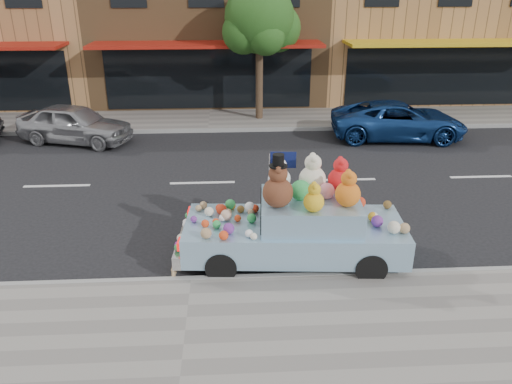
{
  "coord_description": "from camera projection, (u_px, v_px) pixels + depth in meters",
  "views": [
    {
      "loc": [
        0.76,
        -12.97,
        5.28
      ],
      "look_at": [
        1.29,
        -3.63,
        1.25
      ],
      "focal_mm": 35.0,
      "sensor_mm": 36.0,
      "label": 1
    }
  ],
  "objects": [
    {
      "name": "far_sidewalk",
      "position": [
        209.0,
        120.0,
        19.88
      ],
      "size": [
        60.0,
        3.0,
        0.12
      ],
      "primitive_type": "cube",
      "color": "gray",
      "rests_on": "ground"
    },
    {
      "name": "near_kerb",
      "position": [
        191.0,
        280.0,
        9.33
      ],
      "size": [
        60.0,
        0.12,
        0.13
      ],
      "primitive_type": "cube",
      "color": "gray",
      "rests_on": "ground"
    },
    {
      "name": "storefront_right",
      "position": [
        418.0,
        15.0,
        24.0
      ],
      "size": [
        10.0,
        9.8,
        7.3
      ],
      "color": "#A67445",
      "rests_on": "ground"
    },
    {
      "name": "art_car",
      "position": [
        297.0,
        224.0,
        9.84
      ],
      "size": [
        4.6,
        2.06,
        2.38
      ],
      "rotation": [
        0.0,
        0.0,
        -0.07
      ],
      "color": "black",
      "rests_on": "ground"
    },
    {
      "name": "near_sidewalk",
      "position": [
        185.0,
        333.0,
        7.96
      ],
      "size": [
        60.0,
        3.0,
        0.12
      ],
      "primitive_type": "cube",
      "color": "gray",
      "rests_on": "ground"
    },
    {
      "name": "far_kerb",
      "position": [
        208.0,
        130.0,
        18.5
      ],
      "size": [
        60.0,
        0.12,
        0.13
      ],
      "primitive_type": "cube",
      "color": "gray",
      "rests_on": "ground"
    },
    {
      "name": "storefront_mid",
      "position": [
        210.0,
        15.0,
        23.48
      ],
      "size": [
        10.0,
        9.8,
        7.3
      ],
      "color": "olive",
      "rests_on": "ground"
    },
    {
      "name": "street_tree",
      "position": [
        260.0,
        24.0,
        18.59
      ],
      "size": [
        3.0,
        2.7,
        5.22
      ],
      "color": "#38281C",
      "rests_on": "ground"
    },
    {
      "name": "ground",
      "position": [
        202.0,
        183.0,
        13.94
      ],
      "size": [
        120.0,
        120.0,
        0.0
      ],
      "primitive_type": "plane",
      "color": "black",
      "rests_on": "ground"
    },
    {
      "name": "car_blue",
      "position": [
        398.0,
        120.0,
        17.57
      ],
      "size": [
        4.83,
        2.54,
        1.3
      ],
      "primitive_type": "imported",
      "rotation": [
        0.0,
        0.0,
        1.49
      ],
      "color": "navy",
      "rests_on": "ground"
    },
    {
      "name": "car_silver",
      "position": [
        75.0,
        124.0,
        17.11
      ],
      "size": [
        4.21,
        2.69,
        1.34
      ],
      "primitive_type": "imported",
      "rotation": [
        0.0,
        0.0,
        1.26
      ],
      "color": "#9F9FA3",
      "rests_on": "ground"
    }
  ]
}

